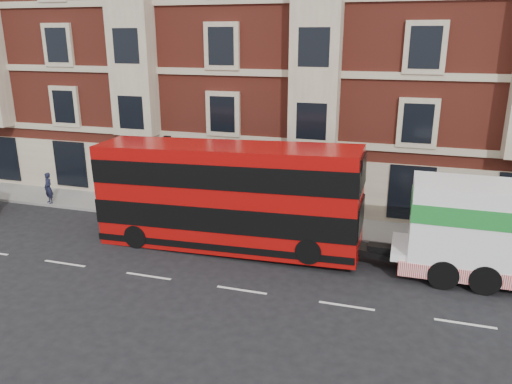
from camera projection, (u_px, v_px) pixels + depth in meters
ground at (242, 290)px, 19.13m from camera, size 120.00×120.00×0.00m
sidewalk at (288, 222)px, 25.94m from camera, size 90.00×3.00×0.15m
victorian_terrace at (328, 22)px, 29.64m from camera, size 45.00×12.00×20.40m
lamp_post_west at (169, 171)px, 25.65m from camera, size 0.35×0.15×4.35m
double_decker_bus at (227, 195)px, 22.23m from camera, size 11.85×2.72×4.80m
pedestrian at (48, 188)px, 28.33m from camera, size 0.77×0.66×1.79m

